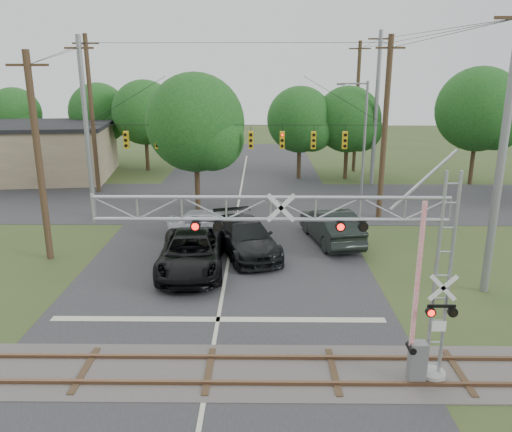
{
  "coord_description": "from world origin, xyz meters",
  "views": [
    {
      "loc": [
        1.66,
        -11.98,
        9.25
      ],
      "look_at": [
        1.46,
        7.5,
        3.64
      ],
      "focal_mm": 35.0,
      "sensor_mm": 36.0,
      "label": 1
    }
  ],
  "objects_px": {
    "pickup_black": "(191,253)",
    "car_dark": "(246,237)",
    "streetlight": "(362,134)",
    "sedan_silver": "(210,224)",
    "traffic_signal_span": "(249,132)",
    "crossing_gantry": "(339,255)"
  },
  "relations": [
    {
      "from": "pickup_black",
      "to": "car_dark",
      "type": "bearing_deg",
      "value": 39.83
    },
    {
      "from": "streetlight",
      "to": "pickup_black",
      "type": "bearing_deg",
      "value": -126.52
    },
    {
      "from": "sedan_silver",
      "to": "traffic_signal_span",
      "type": "bearing_deg",
      "value": -26.41
    },
    {
      "from": "traffic_signal_span",
      "to": "streetlight",
      "type": "distance_m",
      "value": 9.8
    },
    {
      "from": "car_dark",
      "to": "sedan_silver",
      "type": "relative_size",
      "value": 1.26
    },
    {
      "from": "sedan_silver",
      "to": "streetlight",
      "type": "distance_m",
      "value": 14.73
    },
    {
      "from": "sedan_silver",
      "to": "streetlight",
      "type": "bearing_deg",
      "value": -48.15
    },
    {
      "from": "car_dark",
      "to": "streetlight",
      "type": "height_order",
      "value": "streetlight"
    },
    {
      "from": "crossing_gantry",
      "to": "sedan_silver",
      "type": "xyz_separation_m",
      "value": [
        -5.19,
        13.91,
        -3.3
      ]
    },
    {
      "from": "pickup_black",
      "to": "traffic_signal_span",
      "type": "bearing_deg",
      "value": 71.44
    },
    {
      "from": "crossing_gantry",
      "to": "car_dark",
      "type": "bearing_deg",
      "value": 105.13
    },
    {
      "from": "car_dark",
      "to": "traffic_signal_span",
      "type": "bearing_deg",
      "value": 71.9
    },
    {
      "from": "crossing_gantry",
      "to": "traffic_signal_span",
      "type": "relative_size",
      "value": 0.55
    },
    {
      "from": "pickup_black",
      "to": "car_dark",
      "type": "distance_m",
      "value": 3.52
    },
    {
      "from": "pickup_black",
      "to": "car_dark",
      "type": "height_order",
      "value": "pickup_black"
    },
    {
      "from": "traffic_signal_span",
      "to": "sedan_silver",
      "type": "relative_size",
      "value": 3.9
    },
    {
      "from": "crossing_gantry",
      "to": "pickup_black",
      "type": "distance_m",
      "value": 11.0
    },
    {
      "from": "car_dark",
      "to": "pickup_black",
      "type": "bearing_deg",
      "value": -154.87
    },
    {
      "from": "crossing_gantry",
      "to": "streetlight",
      "type": "height_order",
      "value": "streetlight"
    },
    {
      "from": "traffic_signal_span",
      "to": "sedan_silver",
      "type": "height_order",
      "value": "traffic_signal_span"
    },
    {
      "from": "car_dark",
      "to": "streetlight",
      "type": "relative_size",
      "value": 0.72
    },
    {
      "from": "car_dark",
      "to": "sedan_silver",
      "type": "bearing_deg",
      "value": 111.08
    }
  ]
}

